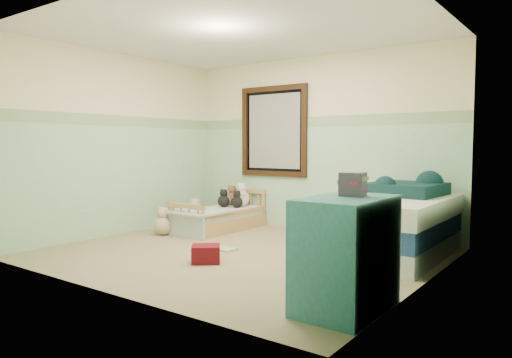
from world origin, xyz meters
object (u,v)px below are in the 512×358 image
Objects in this scene: plush_floor_cream at (195,215)px; twin_bed_frame at (400,246)px; plush_floor_tan at (163,226)px; toddler_bed_frame at (218,223)px; floor_book at (225,249)px; dresser at (346,254)px; red_pillow at (206,254)px.

plush_floor_cream is 3.46m from twin_bed_frame.
plush_floor_tan is 3.15m from twin_bed_frame.
toddler_bed_frame is 5.56× the size of floor_book.
toddler_bed_frame is 0.79× the size of twin_bed_frame.
dresser reaches higher than floor_book.
dresser is (3.35, -1.27, 0.30)m from plush_floor_tan.
dresser reaches higher than plush_floor_cream.
plush_floor_cream reaches higher than toddler_bed_frame.
twin_bed_frame is (3.08, 0.68, -0.02)m from plush_floor_tan.
dresser is at bearing -31.68° from plush_floor_cream.
dresser is at bearing -28.55° from floor_book.
twin_bed_frame is 7.06× the size of floor_book.
dresser is (3.02, -2.04, 0.33)m from toddler_bed_frame.
dresser is (3.72, -2.29, 0.29)m from plush_floor_cream.
toddler_bed_frame is 0.74m from plush_floor_cream.
plush_floor_tan reaches higher than toddler_bed_frame.
plush_floor_cream is at bearing 109.62° from plush_floor_tan.
twin_bed_frame is 2.15m from red_pillow.
twin_bed_frame is at bearing 12.43° from plush_floor_tan.
dresser is 1.91m from red_pillow.
toddler_bed_frame is 3.66m from dresser.
floor_book is at bearing 111.10° from red_pillow.
dresser reaches higher than toddler_bed_frame.
dresser is 3.31× the size of floor_book.
plush_floor_tan is at bearing 159.25° from dresser.
red_pillow is (-1.55, -1.49, -0.02)m from twin_bed_frame.
dresser is at bearing -82.00° from twin_bed_frame.
plush_floor_cream is at bearing 141.20° from floor_book.
plush_floor_tan reaches higher than red_pillow.
plush_floor_cream is 2.09m from floor_book.
floor_book is (-1.78, -0.91, -0.10)m from twin_bed_frame.
red_pillow is at bearing -70.65° from floor_book.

